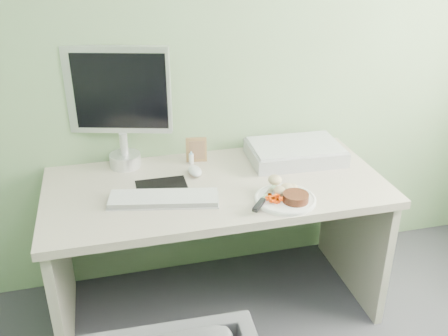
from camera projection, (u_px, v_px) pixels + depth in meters
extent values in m
plane|color=#7DA171|center=(198.00, 35.00, 2.41)|extent=(3.50, 0.00, 3.50)
cube|color=beige|center=(216.00, 187.00, 2.37)|extent=(1.60, 0.75, 0.04)
cube|color=#B0AB96|center=(61.00, 273.00, 2.36)|extent=(0.04, 0.70, 0.69)
cube|color=#B0AB96|center=(353.00, 230.00, 2.69)|extent=(0.04, 0.70, 0.69)
cylinder|color=white|center=(285.00, 199.00, 2.21)|extent=(0.27, 0.27, 0.01)
cylinder|color=black|center=(296.00, 198.00, 2.17)|extent=(0.15, 0.15, 0.04)
ellipsoid|color=#A27F4E|center=(287.00, 186.00, 2.24)|extent=(0.14, 0.12, 0.06)
cube|color=#FF3F05|center=(274.00, 197.00, 2.17)|extent=(0.07, 0.06, 0.04)
cube|color=silver|center=(270.00, 192.00, 2.23)|extent=(0.11, 0.13, 0.01)
cube|color=black|center=(259.00, 205.00, 2.12)|extent=(0.08, 0.09, 0.02)
cube|color=black|center=(162.00, 188.00, 2.31)|extent=(0.24, 0.21, 0.00)
cube|color=white|center=(164.00, 198.00, 2.20)|extent=(0.49, 0.24, 0.02)
ellipsoid|color=white|center=(195.00, 171.00, 2.43)|extent=(0.07, 0.12, 0.04)
cube|color=olive|center=(196.00, 150.00, 2.55)|extent=(0.11, 0.03, 0.13)
cylinder|color=white|center=(191.00, 159.00, 2.54)|extent=(0.03, 0.03, 0.05)
cone|color=#8CBDE0|center=(191.00, 152.00, 2.52)|extent=(0.02, 0.02, 0.02)
cube|color=#A2A5A9|center=(295.00, 153.00, 2.58)|extent=(0.49, 0.34, 0.07)
cylinder|color=silver|center=(125.00, 160.00, 2.51)|extent=(0.16, 0.16, 0.07)
cylinder|color=silver|center=(124.00, 144.00, 2.47)|extent=(0.04, 0.04, 0.11)
cube|color=silver|center=(118.00, 90.00, 2.38)|extent=(0.49, 0.18, 0.42)
cube|color=black|center=(119.00, 92.00, 2.36)|extent=(0.43, 0.13, 0.37)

